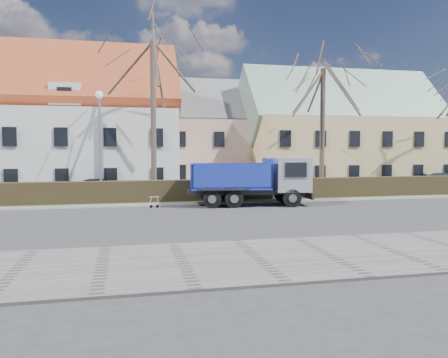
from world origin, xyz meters
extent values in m
plane|color=#343335|center=(0.00, 0.00, 0.00)|extent=(120.00, 120.00, 0.00)
cube|color=slate|center=(0.00, -8.50, 0.04)|extent=(80.00, 5.00, 0.08)
cube|color=#A4A199|center=(0.00, 4.60, 0.06)|extent=(80.00, 0.30, 0.12)
cube|color=#3F4929|center=(0.00, 6.20, 0.05)|extent=(80.00, 3.00, 0.10)
cube|color=black|center=(0.00, 6.00, 0.65)|extent=(60.00, 0.90, 1.30)
imported|color=black|center=(-5.57, 10.42, 0.66)|extent=(4.17, 2.80, 1.32)
imported|color=#1D2733|center=(22.82, 11.35, 0.62)|extent=(4.57, 2.84, 1.24)
camera|label=1|loc=(-3.72, -20.70, 3.30)|focal=35.00mm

